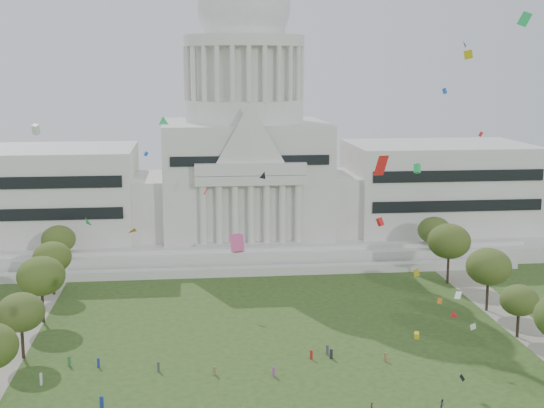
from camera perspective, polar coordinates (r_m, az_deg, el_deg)
name	(u,v)px	position (r m, az deg, el deg)	size (l,w,h in m)	color
capitol	(245,166)	(208.66, -2.05, 2.90)	(160.00, 64.50, 91.30)	silver
row_tree_l_3	(21,312)	(136.29, -18.40, -7.75)	(8.12, 8.12, 11.55)	black
row_tree_r_3	(519,300)	(146.66, 18.12, -6.91)	(7.01, 7.01, 9.98)	black
row_tree_l_4	(41,276)	(153.33, -16.99, -5.20)	(9.29, 9.29, 13.21)	black
row_tree_r_4	(489,267)	(159.92, 16.00, -4.56)	(9.19, 9.19, 13.06)	black
row_tree_l_5	(52,257)	(171.46, -16.22, -3.87)	(8.33, 8.33, 11.85)	black
row_tree_r_5	(449,241)	(177.58, 13.19, -2.75)	(9.82, 9.82, 13.96)	black
row_tree_l_6	(58,239)	(189.16, -15.78, -2.58)	(8.19, 8.19, 11.64)	black
row_tree_r_6	(434,230)	(195.22, 12.13, -1.96)	(8.42, 8.42, 11.97)	black
person_2	(443,404)	(116.68, 12.72, -14.48)	(0.78, 0.48, 1.60)	#4C4C51
person_10	(372,408)	(113.82, 7.52, -14.96)	(0.93, 0.51, 1.59)	olive
distant_crowd	(202,397)	(116.33, -5.30, -14.30)	(64.82, 36.89, 1.94)	navy
kite_swarm	(316,217)	(103.66, 3.30, -0.97)	(81.35, 105.87, 63.56)	red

